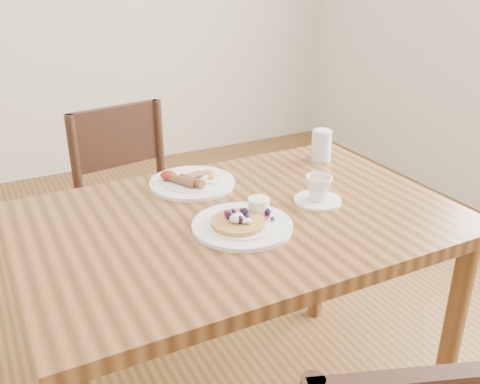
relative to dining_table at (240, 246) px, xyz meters
The scene contains 6 objects.
dining_table is the anchor object (origin of this frame).
chair_far 0.71m from the dining_table, 98.39° to the left, with size 0.48×0.48×0.88m.
pancake_plate 0.13m from the dining_table, 110.51° to the right, with size 0.27×0.27×0.06m.
breakfast_plate 0.28m from the dining_table, 98.63° to the left, with size 0.27×0.27×0.04m.
teacup_saucer 0.28m from the dining_table, ahead, with size 0.14×0.14×0.08m.
water_glass 0.55m from the dining_table, 29.42° to the left, with size 0.07×0.07×0.11m, color silver.
Camera 1 is at (-0.62, -1.19, 1.42)m, focal length 40.00 mm.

